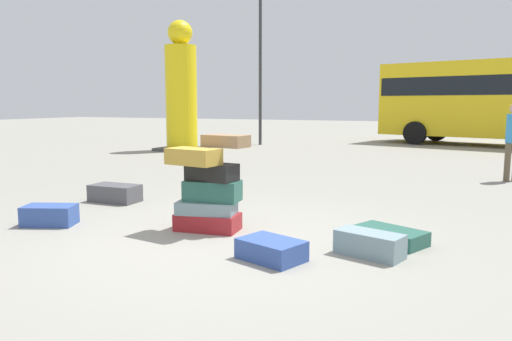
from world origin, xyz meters
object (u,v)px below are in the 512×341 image
(parked_bus, at_px, (506,97))
(lamp_post, at_px, (260,25))
(suitcase_charcoal_foreground_far, at_px, (115,193))
(suitcase_navy_left_side, at_px, (50,215))
(suitcase_tower, at_px, (209,188))
(suitcase_navy_behind_tower, at_px, (271,250))
(suitcase_teal_foreground_near, at_px, (390,236))
(suitcase_slate_white_trunk, at_px, (369,244))
(yellow_dummy_statue, at_px, (181,93))

(parked_bus, relative_size, lamp_post, 1.30)
(lamp_post, bearing_deg, parked_bus, 19.29)
(suitcase_charcoal_foreground_far, bearing_deg, suitcase_navy_left_side, -82.55)
(suitcase_tower, bearing_deg, suitcase_navy_left_side, -162.92)
(lamp_post, bearing_deg, suitcase_navy_behind_tower, -66.06)
(suitcase_tower, bearing_deg, suitcase_teal_foreground_near, 8.63)
(suitcase_navy_left_side, bearing_deg, suitcase_charcoal_foreground_far, 77.02)
(suitcase_slate_white_trunk, distance_m, yellow_dummy_statue, 12.53)
(suitcase_navy_behind_tower, bearing_deg, parked_bus, 98.97)
(suitcase_slate_white_trunk, distance_m, parked_bus, 15.68)
(suitcase_teal_foreground_near, bearing_deg, suitcase_slate_white_trunk, -77.13)
(suitcase_slate_white_trunk, relative_size, lamp_post, 0.10)
(suitcase_navy_left_side, height_order, suitcase_charcoal_foreground_far, suitcase_charcoal_foreground_far)
(suitcase_tower, bearing_deg, suitcase_charcoal_foreground_far, 157.23)
(suitcase_charcoal_foreground_far, height_order, suitcase_slate_white_trunk, suitcase_charcoal_foreground_far)
(suitcase_slate_white_trunk, height_order, lamp_post, lamp_post)
(suitcase_teal_foreground_near, distance_m, yellow_dummy_statue, 12.18)
(suitcase_navy_behind_tower, relative_size, suitcase_slate_white_trunk, 0.92)
(suitcase_slate_white_trunk, xyz_separation_m, parked_bus, (1.92, 15.47, 1.70))
(suitcase_charcoal_foreground_far, bearing_deg, yellow_dummy_statue, 114.04)
(suitcase_slate_white_trunk, relative_size, yellow_dummy_statue, 0.16)
(suitcase_slate_white_trunk, bearing_deg, parked_bus, 99.31)
(yellow_dummy_statue, bearing_deg, suitcase_navy_behind_tower, -53.36)
(suitcase_charcoal_foreground_far, distance_m, lamp_post, 12.28)
(suitcase_tower, height_order, suitcase_charcoal_foreground_far, suitcase_tower)
(suitcase_navy_left_side, bearing_deg, suitcase_slate_white_trunk, -16.62)
(suitcase_navy_left_side, distance_m, suitcase_slate_white_trunk, 4.14)
(suitcase_charcoal_foreground_far, distance_m, suitcase_navy_behind_tower, 3.89)
(suitcase_teal_foreground_near, distance_m, suitcase_navy_behind_tower, 1.51)
(suitcase_navy_behind_tower, distance_m, lamp_post, 14.90)
(suitcase_charcoal_foreground_far, bearing_deg, suitcase_slate_white_trunk, -16.99)
(suitcase_slate_white_trunk, bearing_deg, suitcase_teal_foreground_near, 95.18)
(suitcase_teal_foreground_near, relative_size, suitcase_navy_behind_tower, 1.23)
(lamp_post, bearing_deg, suitcase_charcoal_foreground_far, -78.45)
(suitcase_navy_left_side, xyz_separation_m, suitcase_navy_behind_tower, (3.23, -0.16, -0.03))
(suitcase_tower, xyz_separation_m, yellow_dummy_statue, (-6.13, 9.03, 1.40))
(suitcase_teal_foreground_near, distance_m, parked_bus, 15.09)
(suitcase_navy_left_side, height_order, suitcase_navy_behind_tower, suitcase_navy_left_side)
(suitcase_navy_left_side, xyz_separation_m, parked_bus, (6.05, 15.85, 1.70))
(suitcase_navy_left_side, height_order, lamp_post, lamp_post)
(suitcase_navy_left_side, bearing_deg, lamp_post, 79.40)
(suitcase_slate_white_trunk, xyz_separation_m, lamp_post, (-6.67, 12.46, 4.40))
(suitcase_charcoal_foreground_far, bearing_deg, lamp_post, 100.18)
(suitcase_charcoal_foreground_far, relative_size, lamp_post, 0.11)
(suitcase_navy_left_side, xyz_separation_m, lamp_post, (-2.55, 12.84, 4.40))
(suitcase_teal_foreground_near, relative_size, suitcase_navy_left_side, 1.21)
(suitcase_teal_foreground_near, height_order, suitcase_navy_behind_tower, suitcase_navy_behind_tower)
(yellow_dummy_statue, height_order, lamp_post, lamp_post)
(suitcase_navy_left_side, height_order, yellow_dummy_statue, yellow_dummy_statue)
(suitcase_charcoal_foreground_far, xyz_separation_m, suitcase_navy_behind_tower, (3.47, -1.76, -0.03))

